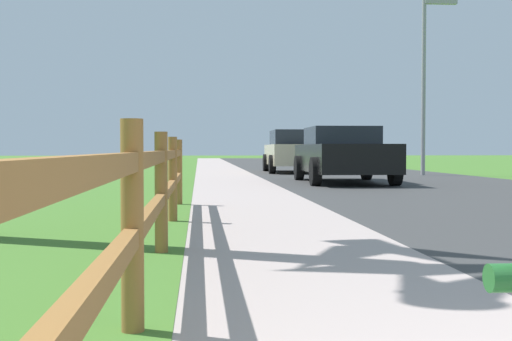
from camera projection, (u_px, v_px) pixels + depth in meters
ground_plane at (247, 171)px, 25.96m from camera, size 120.00×120.00×0.00m
road_asphalt at (326, 169)px, 28.25m from camera, size 7.00×66.00×0.01m
curb_concrete at (172, 170)px, 27.69m from camera, size 6.00×66.00×0.01m
grass_verge at (136, 170)px, 27.57m from camera, size 5.00×66.00×0.00m
rail_fence at (161, 183)px, 5.62m from camera, size 0.11×9.89×1.03m
parked_suv_black at (343, 154)px, 17.34m from camera, size 2.21×4.79×1.46m
parked_car_beige at (295, 151)px, 24.76m from camera, size 2.21×4.52×1.57m
street_lamp at (427, 69)px, 22.08m from camera, size 1.17×0.20×5.90m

